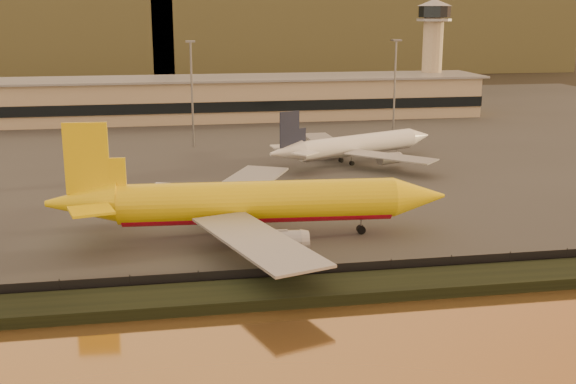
# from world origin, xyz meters

# --- Properties ---
(ground) EXTENTS (900.00, 900.00, 0.00)m
(ground) POSITION_xyz_m (0.00, 0.00, 0.00)
(ground) COLOR black
(ground) RESTS_ON ground
(embankment) EXTENTS (320.00, 7.00, 1.40)m
(embankment) POSITION_xyz_m (0.00, -17.00, 0.70)
(embankment) COLOR black
(embankment) RESTS_ON ground
(tarmac) EXTENTS (320.00, 220.00, 0.20)m
(tarmac) POSITION_xyz_m (0.00, 95.00, 0.10)
(tarmac) COLOR #2D2D2D
(tarmac) RESTS_ON ground
(perimeter_fence) EXTENTS (300.00, 0.05, 2.20)m
(perimeter_fence) POSITION_xyz_m (0.00, -13.00, 1.30)
(perimeter_fence) COLOR black
(perimeter_fence) RESTS_ON tarmac
(terminal_building) EXTENTS (202.00, 25.00, 12.60)m
(terminal_building) POSITION_xyz_m (-14.52, 125.55, 6.25)
(terminal_building) COLOR tan
(terminal_building) RESTS_ON tarmac
(control_tower) EXTENTS (11.20, 11.20, 35.50)m
(control_tower) POSITION_xyz_m (70.00, 131.00, 21.66)
(control_tower) COLOR tan
(control_tower) RESTS_ON tarmac
(apron_light_masts) EXTENTS (152.20, 12.20, 25.40)m
(apron_light_masts) POSITION_xyz_m (15.00, 75.00, 15.70)
(apron_light_masts) COLOR slate
(apron_light_masts) RESTS_ON tarmac
(distant_hills) EXTENTS (470.00, 160.00, 70.00)m
(distant_hills) POSITION_xyz_m (-20.74, 340.00, 31.39)
(distant_hills) COLOR brown
(distant_hills) RESTS_ON ground
(dhl_cargo_jet) EXTENTS (58.41, 57.10, 17.44)m
(dhl_cargo_jet) POSITION_xyz_m (-5.20, 6.19, 5.41)
(dhl_cargo_jet) COLOR yellow
(dhl_cargo_jet) RESTS_ON tarmac
(white_narrowbody_jet) EXTENTS (41.63, 39.34, 12.59)m
(white_narrowbody_jet) POSITION_xyz_m (23.84, 55.06, 3.96)
(white_narrowbody_jet) COLOR white
(white_narrowbody_jet) RESTS_ON tarmac
(gse_vehicle_yellow) EXTENTS (4.71, 2.87, 1.97)m
(gse_vehicle_yellow) POSITION_xyz_m (19.54, 30.59, 1.19)
(gse_vehicle_yellow) COLOR yellow
(gse_vehicle_yellow) RESTS_ON tarmac
(gse_vehicle_white) EXTENTS (4.09, 2.86, 1.68)m
(gse_vehicle_white) POSITION_xyz_m (-17.52, 35.26, 1.04)
(gse_vehicle_white) COLOR white
(gse_vehicle_white) RESTS_ON tarmac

